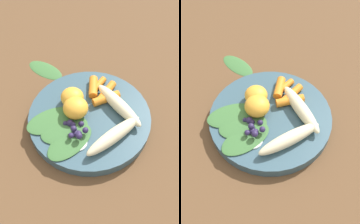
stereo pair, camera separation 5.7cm
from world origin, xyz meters
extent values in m
plane|color=brown|center=(0.00, 0.00, 0.00)|extent=(2.40, 2.40, 0.00)
cylinder|color=#385666|center=(0.00, 0.00, 0.01)|extent=(0.26, 0.26, 0.02)
ellipsoid|color=beige|center=(-0.06, 0.01, 0.04)|extent=(0.05, 0.14, 0.03)
ellipsoid|color=beige|center=(-0.01, 0.08, 0.04)|extent=(0.14, 0.06, 0.03)
ellipsoid|color=#F4A833|center=(0.02, -0.02, 0.04)|extent=(0.05, 0.05, 0.04)
ellipsoid|color=#F4A833|center=(0.02, -0.05, 0.04)|extent=(0.05, 0.05, 0.04)
cylinder|color=orange|center=(-0.05, -0.02, 0.03)|extent=(0.06, 0.02, 0.02)
cylinder|color=orange|center=(-0.06, -0.03, 0.03)|extent=(0.06, 0.05, 0.02)
cylinder|color=orange|center=(-0.05, -0.06, 0.03)|extent=(0.05, 0.04, 0.01)
cylinder|color=orange|center=(-0.04, -0.06, 0.03)|extent=(0.04, 0.06, 0.02)
sphere|color=#2D234C|center=(0.04, 0.01, 0.03)|extent=(0.01, 0.01, 0.01)
sphere|color=#2D234C|center=(0.04, 0.03, 0.03)|extent=(0.01, 0.01, 0.01)
sphere|color=#2D234C|center=(0.05, 0.01, 0.03)|extent=(0.01, 0.01, 0.01)
sphere|color=#2D234C|center=(0.05, 0.03, 0.03)|extent=(0.01, 0.01, 0.01)
sphere|color=#2D234C|center=(0.05, 0.02, 0.03)|extent=(0.01, 0.01, 0.01)
sphere|color=#2D234C|center=(0.05, 0.03, 0.04)|extent=(0.01, 0.01, 0.01)
sphere|color=#2D234C|center=(0.06, 0.00, 0.03)|extent=(0.01, 0.01, 0.01)
sphere|color=#2D234C|center=(0.03, 0.02, 0.03)|extent=(0.01, 0.01, 0.01)
sphere|color=#2D234C|center=(0.06, 0.04, 0.04)|extent=(0.01, 0.01, 0.01)
sphere|color=#2D234C|center=(0.05, 0.05, 0.04)|extent=(0.01, 0.01, 0.01)
sphere|color=#2D234C|center=(0.04, 0.04, 0.03)|extent=(0.01, 0.01, 0.01)
sphere|color=#2D234C|center=(0.03, 0.04, 0.04)|extent=(0.01, 0.01, 0.01)
cylinder|color=white|center=(0.05, 0.05, 0.02)|extent=(0.04, 0.04, 0.00)
ellipsoid|color=#3D7038|center=(0.08, -0.02, 0.03)|extent=(0.11, 0.06, 0.00)
ellipsoid|color=#3D7038|center=(0.06, 0.01, 0.03)|extent=(0.10, 0.07, 0.00)
ellipsoid|color=#3D7038|center=(0.07, 0.04, 0.03)|extent=(0.12, 0.09, 0.00)
ellipsoid|color=#3D7038|center=(0.03, -0.19, 0.00)|extent=(0.09, 0.11, 0.01)
camera|label=1|loc=(0.16, 0.31, 0.49)|focal=43.86mm
camera|label=2|loc=(0.11, 0.33, 0.49)|focal=43.86mm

